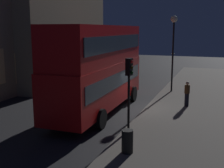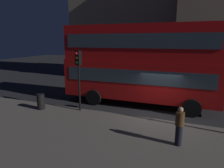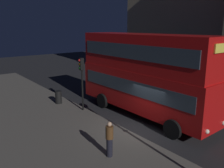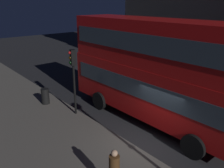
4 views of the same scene
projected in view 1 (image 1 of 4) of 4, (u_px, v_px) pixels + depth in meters
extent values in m
plane|color=#232326|center=(138.00, 109.00, 19.35)|extent=(80.00, 80.00, 0.00)
cube|color=#5B564F|center=(205.00, 114.00, 17.87)|extent=(44.00, 7.71, 0.12)
cube|color=#E5C67F|center=(24.00, 67.00, 23.45)|extent=(2.15, 0.06, 2.41)
cube|color=tan|center=(33.00, 11.00, 29.26)|extent=(14.29, 9.64, 14.11)
cube|color=#E5C67F|center=(56.00, 63.00, 24.98)|extent=(2.44, 0.06, 1.88)
cube|color=#F9E09E|center=(76.00, 57.00, 28.45)|extent=(2.44, 0.06, 2.40)
cube|color=#F9E09E|center=(92.00, 55.00, 31.98)|extent=(2.44, 0.06, 2.57)
cube|color=#B20F0F|center=(99.00, 84.00, 18.18)|extent=(10.46, 2.67, 2.63)
cube|color=#B20F0F|center=(98.00, 45.00, 17.72)|extent=(10.25, 2.62, 2.31)
cube|color=#2D3842|center=(99.00, 79.00, 18.12)|extent=(9.62, 2.73, 0.90)
cube|color=#2D3842|center=(98.00, 43.00, 17.70)|extent=(9.62, 2.73, 0.90)
cube|color=#F2D84C|center=(124.00, 33.00, 22.37)|extent=(0.10, 1.54, 0.44)
sphere|color=white|center=(114.00, 83.00, 23.48)|extent=(0.24, 0.24, 0.24)
sphere|color=white|center=(133.00, 85.00, 22.93)|extent=(0.24, 0.24, 0.24)
cylinder|color=black|center=(100.00, 91.00, 22.15)|extent=(1.10, 0.25, 1.10)
cylinder|color=black|center=(134.00, 94.00, 21.27)|extent=(1.10, 0.25, 1.10)
cylinder|color=black|center=(58.00, 114.00, 16.22)|extent=(1.10, 0.25, 1.10)
cylinder|color=black|center=(102.00, 119.00, 15.34)|extent=(1.10, 0.25, 1.10)
cylinder|color=black|center=(129.00, 104.00, 14.43)|extent=(0.12, 0.12, 2.91)
cube|color=black|center=(129.00, 67.00, 14.08)|extent=(0.37, 0.32, 0.85)
sphere|color=red|center=(132.00, 62.00, 13.95)|extent=(0.17, 0.17, 0.17)
sphere|color=black|center=(132.00, 67.00, 14.00)|extent=(0.17, 0.17, 0.17)
sphere|color=black|center=(132.00, 73.00, 14.05)|extent=(0.17, 0.17, 0.17)
cylinder|color=black|center=(116.00, 67.00, 29.34)|extent=(0.12, 0.12, 2.94)
cube|color=black|center=(116.00, 48.00, 28.98)|extent=(0.37, 0.32, 0.85)
sphere|color=black|center=(114.00, 46.00, 29.01)|extent=(0.17, 0.17, 0.17)
sphere|color=orange|center=(114.00, 48.00, 29.06)|extent=(0.17, 0.17, 0.17)
sphere|color=black|center=(114.00, 51.00, 29.11)|extent=(0.17, 0.17, 0.17)
cylinder|color=black|center=(173.00, 57.00, 23.74)|extent=(0.14, 0.14, 5.70)
torus|color=black|center=(173.00, 54.00, 23.68)|extent=(0.28, 0.28, 0.06)
sphere|color=#F9EFC6|center=(174.00, 19.00, 23.16)|extent=(0.55, 0.55, 0.55)
cylinder|color=black|center=(187.00, 100.00, 19.44)|extent=(0.29, 0.29, 0.89)
cylinder|color=#513319|center=(187.00, 89.00, 19.30)|extent=(0.36, 0.36, 0.59)
sphere|color=tan|center=(188.00, 83.00, 19.23)|extent=(0.22, 0.22, 0.22)
cylinder|color=black|center=(127.00, 141.00, 12.10)|extent=(0.49, 0.49, 1.00)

